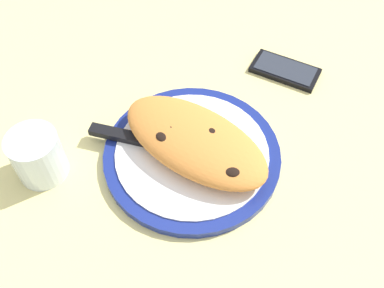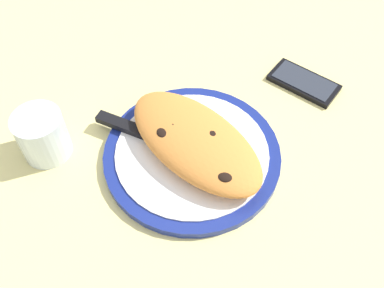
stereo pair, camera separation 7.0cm
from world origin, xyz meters
TOP-DOWN VIEW (x-y plane):
  - ground_plane at (0.00, 0.00)cm, footprint 150.00×150.00cm
  - plate at (0.00, 0.00)cm, footprint 29.17×29.17cm
  - calzone at (0.01, -0.64)cm, footprint 27.28×15.33cm
  - fork at (3.20, -5.81)cm, footprint 16.12×4.21cm
  - knife at (8.37, 4.57)cm, footprint 21.62×12.00cm
  - smartphone at (0.26, -27.05)cm, footprint 13.90×9.23cm
  - water_glass at (16.25, 17.91)cm, footprint 7.98×7.98cm

SIDE VIEW (x-z plane):
  - ground_plane at x=0.00cm, z-range -3.00..0.00cm
  - smartphone at x=0.26cm, z-range -0.02..1.14cm
  - plate at x=0.00cm, z-range -0.03..1.77cm
  - fork at x=3.20cm, z-range 1.81..2.21cm
  - knife at x=8.37cm, z-range 1.70..2.90cm
  - water_glass at x=16.25cm, z-range -0.58..7.74cm
  - calzone at x=0.01cm, z-range 1.82..6.48cm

